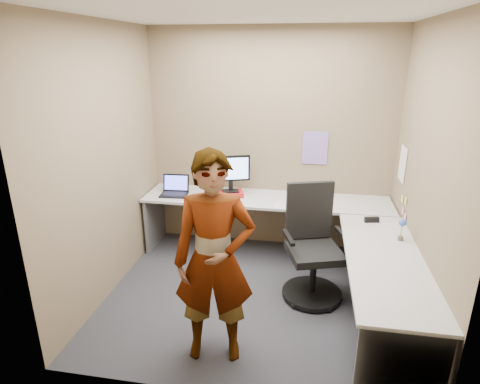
% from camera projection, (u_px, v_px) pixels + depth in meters
% --- Properties ---
extents(ground, '(3.00, 3.00, 0.00)m').
position_uv_depth(ground, '(254.00, 296.00, 4.17)').
color(ground, '#27272C').
rests_on(ground, ground).
extents(wall_back, '(3.00, 0.00, 3.00)m').
position_uv_depth(wall_back, '(270.00, 142.00, 4.93)').
color(wall_back, '#736047').
rests_on(wall_back, ground).
extents(wall_right, '(0.00, 2.70, 2.70)m').
position_uv_depth(wall_right, '(427.00, 180.00, 3.48)').
color(wall_right, '#736047').
rests_on(wall_right, ground).
extents(wall_left, '(0.00, 2.70, 2.70)m').
position_uv_depth(wall_left, '(106.00, 164.00, 3.97)').
color(wall_left, '#736047').
rests_on(wall_left, ground).
extents(ceiling, '(3.00, 3.00, 0.00)m').
position_uv_depth(ceiling, '(258.00, 13.00, 3.27)').
color(ceiling, white).
rests_on(ceiling, wall_back).
extents(desk, '(2.98, 2.58, 0.73)m').
position_uv_depth(desk, '(300.00, 232.00, 4.26)').
color(desk, '#BEBEBE').
rests_on(desk, ground).
extents(paper_ream, '(0.35, 0.30, 0.06)m').
position_uv_depth(paper_ream, '(230.00, 194.00, 4.90)').
color(paper_ream, red).
rests_on(paper_ream, desk).
extents(monitor, '(0.45, 0.21, 0.44)m').
position_uv_depth(monitor, '(231.00, 171.00, 4.82)').
color(monitor, black).
rests_on(monitor, paper_ream).
extents(laptop, '(0.34, 0.29, 0.23)m').
position_uv_depth(laptop, '(175.00, 189.00, 4.96)').
color(laptop, black).
rests_on(laptop, desk).
extents(trackball_mouse, '(0.12, 0.08, 0.07)m').
position_uv_depth(trackball_mouse, '(223.00, 194.00, 4.90)').
color(trackball_mouse, '#B7B7BC').
rests_on(trackball_mouse, desk).
extents(origami, '(0.10, 0.10, 0.06)m').
position_uv_depth(origami, '(278.00, 203.00, 4.59)').
color(origami, white).
rests_on(origami, desk).
extents(stapler, '(0.16, 0.07, 0.05)m').
position_uv_depth(stapler, '(372.00, 220.00, 4.15)').
color(stapler, black).
rests_on(stapler, desk).
extents(flower, '(0.07, 0.07, 0.22)m').
position_uv_depth(flower, '(402.00, 226.00, 3.71)').
color(flower, brown).
rests_on(flower, desk).
extents(calendar_purple, '(0.30, 0.01, 0.40)m').
position_uv_depth(calendar_purple, '(315.00, 148.00, 4.85)').
color(calendar_purple, '#846BB7').
rests_on(calendar_purple, wall_back).
extents(calendar_white, '(0.01, 0.28, 0.38)m').
position_uv_depth(calendar_white, '(403.00, 164.00, 4.35)').
color(calendar_white, white).
rests_on(calendar_white, wall_right).
extents(sticky_note_a, '(0.01, 0.07, 0.07)m').
position_uv_depth(sticky_note_a, '(406.00, 201.00, 4.12)').
color(sticky_note_a, '#F2E059').
rests_on(sticky_note_a, wall_right).
extents(sticky_note_b, '(0.01, 0.07, 0.07)m').
position_uv_depth(sticky_note_b, '(403.00, 211.00, 4.21)').
color(sticky_note_b, pink).
rests_on(sticky_note_b, wall_right).
extents(sticky_note_c, '(0.01, 0.07, 0.07)m').
position_uv_depth(sticky_note_c, '(405.00, 217.00, 4.11)').
color(sticky_note_c, pink).
rests_on(sticky_note_c, wall_right).
extents(sticky_note_d, '(0.01, 0.07, 0.07)m').
position_uv_depth(sticky_note_d, '(402.00, 199.00, 4.27)').
color(sticky_note_d, '#F2E059').
rests_on(sticky_note_d, wall_right).
extents(office_chair, '(0.66, 0.64, 1.15)m').
position_uv_depth(office_chair, '(312.00, 253.00, 4.07)').
color(office_chair, black).
rests_on(office_chair, ground).
extents(person, '(0.70, 0.52, 1.75)m').
position_uv_depth(person, '(214.00, 260.00, 3.12)').
color(person, '#999399').
rests_on(person, ground).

